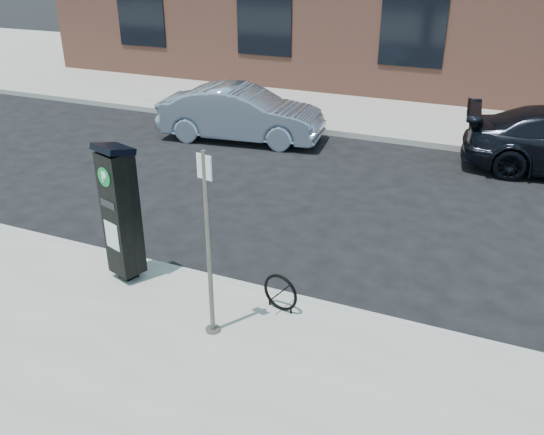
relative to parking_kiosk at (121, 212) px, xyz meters
The scene contains 8 objects.
ground 2.10m from the parking_kiosk, 18.42° to the left, with size 120.00×120.00×0.00m, color black.
sidewalk_far 14.67m from the parking_kiosk, 83.70° to the left, with size 60.00×12.00×0.15m, color gray.
curb_near 2.05m from the parking_kiosk, 17.78° to the left, with size 60.00×0.12×0.16m, color #9E9B93.
curb_far 8.78m from the parking_kiosk, 79.38° to the left, with size 60.00×0.12×0.16m, color #9E9B93.
parking_kiosk is the anchor object (origin of this frame).
sign_pole 1.96m from the parking_kiosk, 20.08° to the right, with size 0.22×0.20×2.49m.
bike_rack 2.59m from the parking_kiosk, ahead, with size 0.55×0.16×0.55m.
car_silver 7.42m from the parking_kiosk, 102.97° to the left, with size 1.49×4.28×1.41m, color #92A3BA.
Camera 1 is at (3.43, -6.56, 4.75)m, focal length 38.00 mm.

